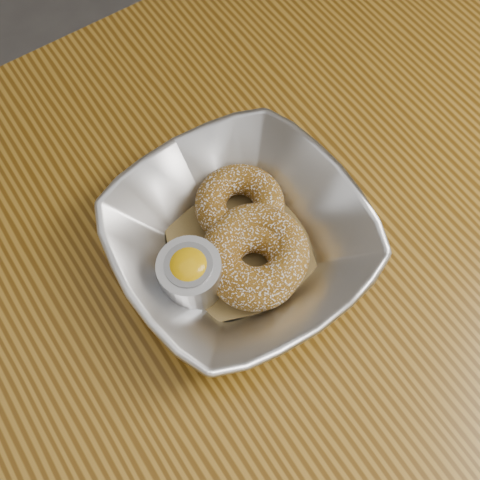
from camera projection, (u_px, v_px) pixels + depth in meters
ground_plane at (250, 393)px, 1.26m from camera, size 4.00×4.00×0.00m
table at (260, 295)px, 0.67m from camera, size 1.20×0.80×0.75m
serving_bowl at (240, 240)px, 0.56m from camera, size 0.25×0.25×0.06m
parchment at (240, 249)px, 0.58m from camera, size 0.19×0.19×0.00m
donut_back at (240, 204)px, 0.58m from camera, size 0.09×0.09×0.03m
donut_front at (254, 265)px, 0.55m from camera, size 0.11×0.11×0.03m
donut_extra at (256, 253)px, 0.56m from camera, size 0.11×0.11×0.04m
ramekin at (190, 274)px, 0.54m from camera, size 0.06×0.06×0.06m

